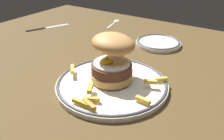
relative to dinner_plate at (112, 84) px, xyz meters
The scene contains 7 objects.
ground_plane 5.66cm from the dinner_plate, 55.81° to the left, with size 145.83×109.45×4.00cm, color #503C1F.
dinner_plate is the anchor object (origin of this frame).
burger 6.60cm from the dinner_plate, 119.58° to the left, with size 14.72×14.60×11.45cm.
fries_pile 2.07cm from the dinner_plate, 81.43° to the right, with size 23.86×23.89×2.35cm.
side_plate 31.30cm from the dinner_plate, 93.15° to the left, with size 15.09×15.09×1.60cm.
knife 53.06cm from the dinner_plate, 155.34° to the left, with size 8.83×17.00×0.70cm.
spoon 54.34cm from the dinner_plate, 121.93° to the left, with size 4.60×13.35×0.90cm.
Camera 1 is at (24.59, -45.13, 30.89)cm, focal length 38.16 mm.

